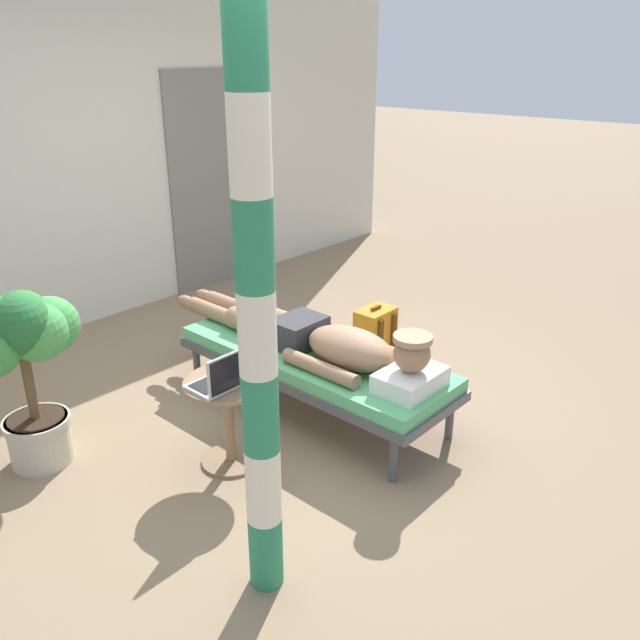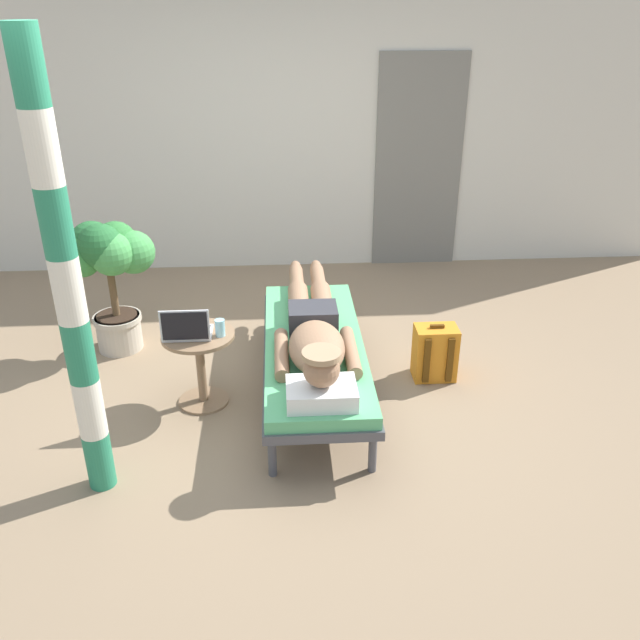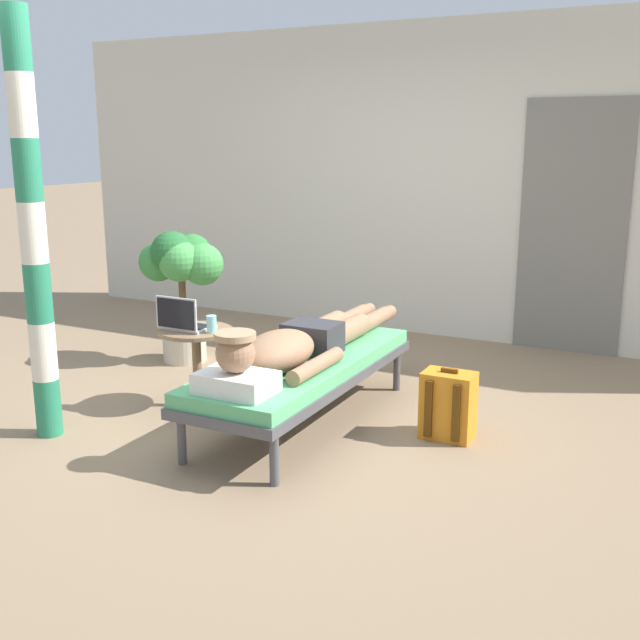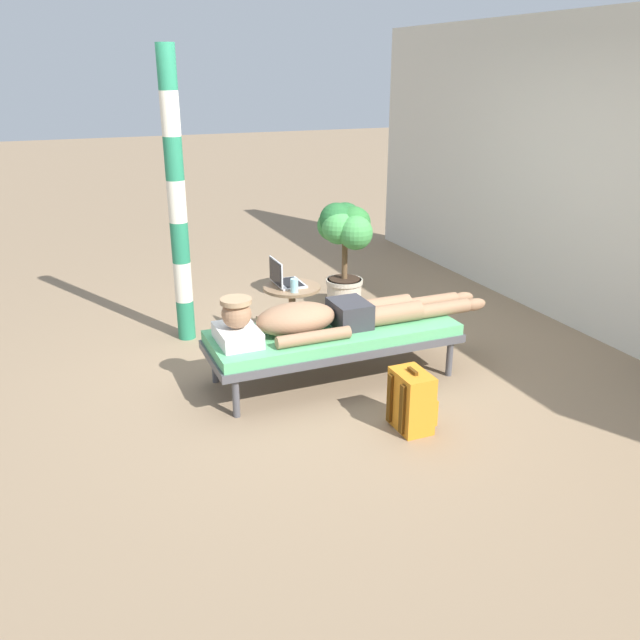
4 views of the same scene
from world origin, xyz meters
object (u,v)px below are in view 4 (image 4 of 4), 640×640
Objects in this scene: person_reclining at (325,316)px; side_table at (292,305)px; drink_glass at (294,285)px; lounge_chair at (334,337)px; porch_post at (177,201)px; potted_plant at (345,235)px; backpack at (412,401)px; laptop at (284,278)px.

side_table is (-0.76, 0.02, -0.16)m from person_reclining.
drink_glass is at bearing -12.44° from side_table.
lounge_chair is 3.63× the size of side_table.
side_table is 0.22× the size of porch_post.
lounge_chair is 0.76m from side_table.
person_reclining is at bearing -29.42° from potted_plant.
porch_post reaches higher than person_reclining.
porch_post reaches higher than backpack.
porch_post is at bearing -145.54° from lounge_chair.
backpack is at bearing -14.06° from potted_plant.
backpack is 2.49m from potted_plant.
laptop is 0.73× the size of backpack.
person_reclining is at bearing 1.24° from drink_glass.
backpack is at bearing 11.27° from lounge_chair.
person_reclining is 4.15× the size of side_table.
laptop is 0.21m from drink_glass.
porch_post is (-0.65, -0.78, 0.63)m from drink_glass.
person_reclining is 1.71m from potted_plant.
drink_glass is 1.22m from potted_plant.
drink_glass is 1.56m from backpack.
lounge_chair is at bearing 7.76° from drink_glass.
side_table is at bearing -172.18° from backpack.
drink_glass reaches higher than backpack.
person_reclining reaches higher than lounge_chair.
lounge_chair is 4.48× the size of backpack.
person_reclining is 0.97m from backpack.
backpack is at bearing 9.24° from laptop.
lounge_chair is at bearing 90.00° from person_reclining.
lounge_chair is 6.12× the size of laptop.
side_table is at bearing 58.58° from porch_post.
lounge_chair is 0.91m from backpack.
porch_post is at bearing -154.07° from backpack.
potted_plant reaches higher than side_table.
potted_plant reaches higher than drink_glass.
side_table reaches higher than backpack.
drink_glass reaches higher than side_table.
backpack is at bearing 25.93° from porch_post.
laptop is at bearing -172.96° from lounge_chair.
person_reclining is at bearing 32.23° from porch_post.
backpack reaches higher than lounge_chair.
porch_post is at bearing -129.67° from drink_glass.
person_reclining is 1.64m from porch_post.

